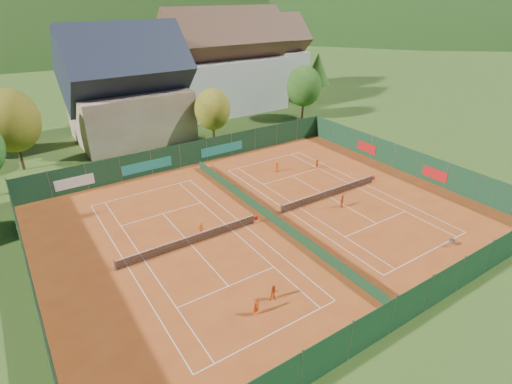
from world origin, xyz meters
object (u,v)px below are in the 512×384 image
object	(u,v)px
chalet	(128,93)
player_left_mid	(274,293)
player_left_far	(201,228)
player_right_near	(342,201)
hotel_block_a	(225,68)
hotel_block_b	(265,59)
player_right_far_b	(317,164)
ball_hopper	(452,241)
player_left_near	(256,306)
player_right_far_a	(277,167)

from	to	relation	value
chalet	player_left_mid	size ratio (longest dim) A/B	12.65
player_left_far	player_right_near	distance (m)	14.39
chalet	hotel_block_a	bearing A→B (deg)	17.53
hotel_block_b	player_right_far_b	bearing A→B (deg)	-115.77
player_left_far	player_right_near	bearing A→B (deg)	-176.09
ball_hopper	player_left_near	bearing A→B (deg)	172.18
chalet	ball_hopper	bearing A→B (deg)	-72.52
player_left_near	player_right_far_a	bearing A→B (deg)	35.03
ball_hopper	player_right_far_a	xyz separation A→B (m)	(-3.15, 20.81, 0.09)
player_left_near	player_left_mid	size ratio (longest dim) A/B	1.17
player_left_mid	player_left_far	world-z (taller)	player_left_far
player_left_far	player_right_far_b	xyz separation A→B (m)	(18.45, 5.52, -0.03)
player_left_near	player_right_far_b	world-z (taller)	player_left_near
chalet	player_right_far_b	bearing A→B (deg)	-57.63
player_right_near	player_right_far_b	world-z (taller)	player_right_near
ball_hopper	player_left_mid	size ratio (longest dim) A/B	0.62
chalet	player_right_far_a	bearing A→B (deg)	-64.72
hotel_block_b	player_right_far_b	size ratio (longest dim) A/B	14.03
player_left_mid	hotel_block_b	bearing A→B (deg)	68.87
player_left_mid	player_right_near	world-z (taller)	player_right_near
player_left_near	hotel_block_a	bearing A→B (deg)	47.10
player_left_near	player_right_far_b	distance (m)	25.73
hotel_block_a	player_right_near	bearing A→B (deg)	-102.57
chalet	hotel_block_a	world-z (taller)	hotel_block_a
player_left_near	player_right_near	bearing A→B (deg)	10.97
hotel_block_a	player_right_far_b	bearing A→B (deg)	-97.92
player_right_far_a	ball_hopper	bearing A→B (deg)	86.53
hotel_block_b	player_right_far_b	distance (m)	42.07
hotel_block_a	player_right_near	world-z (taller)	hotel_block_a
player_left_mid	player_right_far_a	xyz separation A→B (m)	(13.29, 17.80, 0.00)
ball_hopper	player_left_far	distance (m)	21.60
ball_hopper	player_right_far_a	distance (m)	21.05
hotel_block_b	player_left_near	bearing A→B (deg)	-125.10
chalet	ball_hopper	size ratio (longest dim) A/B	20.25
hotel_block_b	player_left_near	world-z (taller)	hotel_block_b
hotel_block_a	hotel_block_b	size ratio (longest dim) A/B	1.25
player_left_near	hotel_block_b	bearing A→B (deg)	39.49
player_right_near	player_left_mid	bearing A→B (deg)	178.34
hotel_block_a	player_right_far_b	distance (m)	30.54
chalet	player_right_far_a	world-z (taller)	chalet
player_left_mid	player_right_far_a	size ratio (longest dim) A/B	0.99
hotel_block_b	player_left_near	xyz separation A→B (m)	(-37.91, -53.93, -5.87)
hotel_block_b	hotel_block_a	bearing A→B (deg)	-150.26
player_left_far	player_right_far_a	distance (m)	15.63
hotel_block_b	player_left_mid	xyz separation A→B (m)	(-36.07, -53.43, -5.98)
hotel_block_a	player_right_far_a	xyz separation A→B (m)	(-8.78, -27.63, -6.74)
player_left_far	player_right_far_b	distance (m)	19.26
ball_hopper	player_left_far	xyz separation A→B (m)	(-16.92, 13.43, 0.09)
player_left_far	player_left_near	bearing A→B (deg)	100.14
ball_hopper	player_left_mid	distance (m)	16.71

